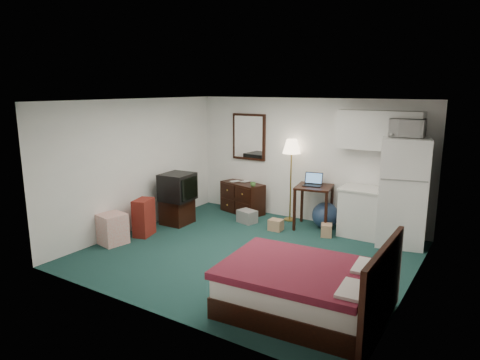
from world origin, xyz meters
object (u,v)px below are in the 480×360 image
Objects in this scene: desk at (313,207)px; tv_stand at (177,211)px; floor_lamp at (291,180)px; fridge at (402,192)px; dresser at (243,198)px; bed at (299,289)px; suitcase at (144,217)px; kitchen_counter at (363,213)px.

desk is 2.72m from tv_stand.
fridge is (2.22, -0.19, 0.10)m from floor_lamp.
dresser is 0.58× the size of floor_lamp.
bed is (-0.50, -3.10, -0.65)m from fridge.
tv_stand is at bearing -164.10° from desk.
dresser is at bearing 60.21° from tv_stand.
desk is 3.25m from suitcase.
tv_stand is (-2.43, -1.22, -0.17)m from desk.
dresser is 2.36m from suitcase.
bed is at bearing -80.69° from desk.
kitchen_counter is at bearing 15.89° from suitcase.
floor_lamp is (1.12, 0.07, 0.51)m from dresser.
dresser is at bearing -176.42° from floor_lamp.
desk is 1.51× the size of tv_stand.
floor_lamp reaches higher than kitchen_counter.
floor_lamp is at bearing 113.16° from bed.
kitchen_counter is 0.49× the size of bed.
suitcase is (-0.05, -0.88, 0.09)m from tv_stand.
dresser is 4.30m from bed.
fridge reaches higher than kitchen_counter.
desk reaches higher than bed.
dresser is 1.77× the size of tv_stand.
floor_lamp is 2.44× the size of suitcase.
floor_lamp is at bearing 150.00° from desk.
bed is (0.16, -3.15, -0.15)m from kitchen_counter.
bed is (2.84, -3.22, -0.05)m from dresser.
fridge is at bearing -5.01° from floor_lamp.
suitcase is (-0.76, -2.24, 0.01)m from dresser.
dresser is at bearing 164.80° from fridge.
tv_stand is (-4.05, -1.23, -0.68)m from fridge.
kitchen_counter is at bearing -6.47° from desk.
fridge is at bearing 12.38° from dresser.
suitcase is (-4.10, -2.12, -0.59)m from fridge.
bed is 3.22× the size of tv_stand.
bed is at bearing -29.91° from tv_stand.
suitcase is (-2.48, -2.10, -0.07)m from desk.
kitchen_counter reaches higher than dresser.
dresser is 3.40m from fridge.
dresser is 1.12× the size of kitchen_counter.
dresser is 0.55× the size of bed.
dresser reaches higher than tv_stand.
tv_stand is at bearing 70.63° from suitcase.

